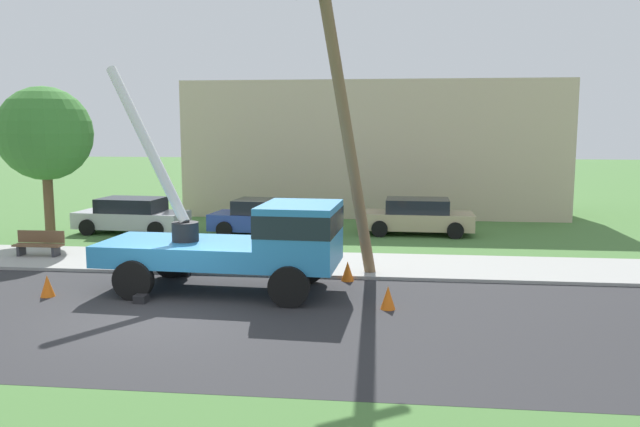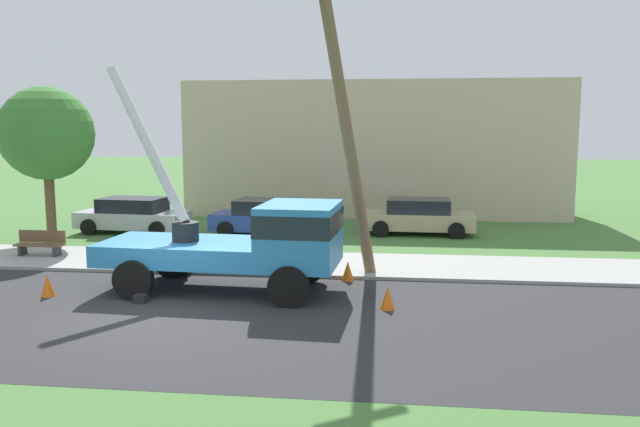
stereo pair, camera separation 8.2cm
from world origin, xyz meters
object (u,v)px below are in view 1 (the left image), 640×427
at_px(leaning_utility_pole, 344,117).
at_px(traffic_cone_behind, 47,286).
at_px(parked_sedan_blue, 267,217).
at_px(park_bench, 39,244).
at_px(parked_sedan_tan, 417,216).
at_px(traffic_cone_ahead, 388,298).
at_px(roadside_tree_near, 45,134).
at_px(traffic_cone_curbside, 348,271).
at_px(utility_truck, 251,239).
at_px(parked_sedan_silver, 132,215).

height_order(leaning_utility_pole, traffic_cone_behind, leaning_utility_pole).
relative_size(parked_sedan_blue, park_bench, 2.85).
bearing_deg(parked_sedan_tan, park_bench, -153.59).
bearing_deg(traffic_cone_ahead, park_bench, 158.09).
height_order(park_bench, roadside_tree_near, roadside_tree_near).
xyz_separation_m(leaning_utility_pole, roadside_tree_near, (-11.41, 4.87, -0.53)).
bearing_deg(traffic_cone_behind, park_bench, 122.07).
relative_size(leaning_utility_pole, park_bench, 5.52).
bearing_deg(leaning_utility_pole, parked_sedan_blue, 116.79).
bearing_deg(parked_sedan_blue, leaning_utility_pole, -63.21).
distance_m(traffic_cone_ahead, parked_sedan_blue, 10.93).
bearing_deg(parked_sedan_blue, traffic_cone_curbside, -62.56).
relative_size(park_bench, roadside_tree_near, 0.28).
relative_size(leaning_utility_pole, parked_sedan_tan, 1.98).
xyz_separation_m(traffic_cone_behind, parked_sedan_tan, (9.68, 10.62, 0.43)).
bearing_deg(parked_sedan_blue, park_bench, -141.47).
bearing_deg(leaning_utility_pole, utility_truck, -147.21).
distance_m(utility_truck, leaning_utility_pole, 4.15).
xyz_separation_m(traffic_cone_curbside, parked_sedan_tan, (2.22, 8.11, 0.43)).
relative_size(parked_sedan_silver, parked_sedan_blue, 0.99).
xyz_separation_m(leaning_utility_pole, traffic_cone_behind, (-7.35, -2.54, -4.26)).
bearing_deg(roadside_tree_near, parked_sedan_blue, 15.95).
height_order(traffic_cone_ahead, parked_sedan_tan, parked_sedan_tan).
height_order(parked_sedan_tan, roadside_tree_near, roadside_tree_near).
height_order(traffic_cone_behind, parked_sedan_blue, parked_sedan_blue).
height_order(parked_sedan_blue, roadside_tree_near, roadside_tree_near).
bearing_deg(traffic_cone_ahead, parked_sedan_silver, 136.84).
xyz_separation_m(leaning_utility_pole, parked_sedan_tan, (2.33, 8.08, -3.83)).
xyz_separation_m(utility_truck, roadside_tree_near, (-9.12, 6.35, 2.60)).
height_order(utility_truck, traffic_cone_behind, utility_truck).
relative_size(traffic_cone_behind, park_bench, 0.35).
height_order(traffic_cone_ahead, traffic_cone_curbside, same).
bearing_deg(roadside_tree_near, traffic_cone_behind, -61.27).
bearing_deg(leaning_utility_pole, traffic_cone_curbside, -11.89).
height_order(parked_sedan_silver, parked_sedan_blue, same).
distance_m(utility_truck, park_bench, 8.58).
relative_size(utility_truck, parked_sedan_tan, 1.52).
distance_m(leaning_utility_pole, traffic_cone_behind, 8.87).
bearing_deg(park_bench, traffic_cone_curbside, -10.60).
relative_size(leaning_utility_pole, traffic_cone_behind, 15.77).
bearing_deg(traffic_cone_ahead, traffic_cone_curbside, 113.26).
distance_m(traffic_cone_ahead, parked_sedan_silver, 14.27).
xyz_separation_m(leaning_utility_pole, parked_sedan_blue, (-3.59, 7.10, -3.83)).
bearing_deg(utility_truck, roadside_tree_near, 145.16).
distance_m(traffic_cone_behind, traffic_cone_curbside, 7.88).
height_order(utility_truck, leaning_utility_pole, leaning_utility_pole).
xyz_separation_m(parked_sedan_silver, roadside_tree_near, (-2.27, -2.20, 3.30)).
bearing_deg(traffic_cone_behind, traffic_cone_ahead, -0.96).
xyz_separation_m(traffic_cone_ahead, traffic_cone_curbside, (-1.14, 2.66, 0.00)).
distance_m(utility_truck, parked_sedan_blue, 8.71).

